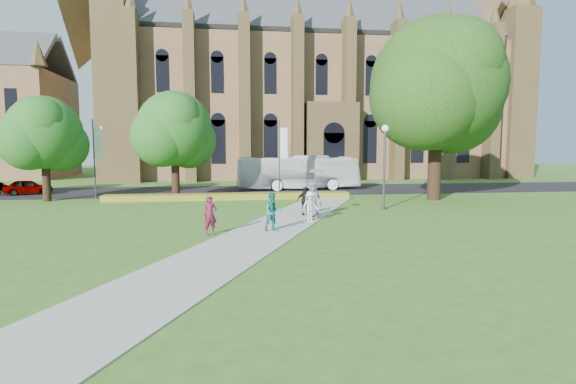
{
  "coord_description": "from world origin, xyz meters",
  "views": [
    {
      "loc": [
        -2.31,
        -20.21,
        3.84
      ],
      "look_at": [
        0.85,
        2.19,
        1.6
      ],
      "focal_mm": 28.0,
      "sensor_mm": 36.0,
      "label": 1
    }
  ],
  "objects": [
    {
      "name": "ground",
      "position": [
        0.0,
        0.0,
        0.0
      ],
      "size": [
        160.0,
        160.0,
        0.0
      ],
      "primitive_type": "plane",
      "color": "#30671E",
      "rests_on": "ground"
    },
    {
      "name": "road",
      "position": [
        0.0,
        20.0,
        0.01
      ],
      "size": [
        160.0,
        10.0,
        0.02
      ],
      "primitive_type": "cube",
      "color": "black",
      "rests_on": "ground"
    },
    {
      "name": "footpath",
      "position": [
        0.0,
        1.0,
        0.02
      ],
      "size": [
        15.58,
        28.54,
        0.04
      ],
      "primitive_type": "cube",
      "rotation": [
        0.0,
        0.0,
        -0.44
      ],
      "color": "#B2B2A8",
      "rests_on": "ground"
    },
    {
      "name": "flower_hedge",
      "position": [
        -2.0,
        13.2,
        0.23
      ],
      "size": [
        18.0,
        1.4,
        0.45
      ],
      "primitive_type": "cube",
      "color": "#AA8E22",
      "rests_on": "ground"
    },
    {
      "name": "cathedral",
      "position": [
        10.0,
        39.73,
        12.98
      ],
      "size": [
        52.6,
        18.25,
        28.0
      ],
      "color": "olive",
      "rests_on": "ground"
    },
    {
      "name": "streetlamp",
      "position": [
        7.5,
        6.5,
        3.3
      ],
      "size": [
        0.44,
        0.44,
        5.24
      ],
      "color": "#38383D",
      "rests_on": "ground"
    },
    {
      "name": "large_tree",
      "position": [
        13.0,
        11.0,
        8.37
      ],
      "size": [
        9.6,
        9.6,
        13.2
      ],
      "color": "#332114",
      "rests_on": "ground"
    },
    {
      "name": "street_tree_0",
      "position": [
        -15.0,
        14.0,
        4.87
      ],
      "size": [
        5.2,
        5.2,
        7.5
      ],
      "color": "#332114",
      "rests_on": "ground"
    },
    {
      "name": "street_tree_1",
      "position": [
        -6.0,
        14.5,
        5.22
      ],
      "size": [
        5.6,
        5.6,
        8.05
      ],
      "color": "#332114",
      "rests_on": "ground"
    },
    {
      "name": "banner_pole_0",
      "position": [
        2.11,
        15.2,
        3.39
      ],
      "size": [
        0.7,
        0.1,
        6.0
      ],
      "color": "#38383D",
      "rests_on": "ground"
    },
    {
      "name": "banner_pole_1",
      "position": [
        -11.89,
        15.2,
        3.39
      ],
      "size": [
        0.7,
        0.1,
        6.0
      ],
      "color": "#38383D",
      "rests_on": "ground"
    },
    {
      "name": "tour_coach",
      "position": [
        4.35,
        20.25,
        1.57
      ],
      "size": [
        11.28,
        3.19,
        3.11
      ],
      "primitive_type": "imported",
      "rotation": [
        0.0,
        0.0,
        1.62
      ],
      "color": "silver",
      "rests_on": "road"
    },
    {
      "name": "car_0",
      "position": [
        -18.26,
        18.94,
        0.64
      ],
      "size": [
        3.89,
        2.57,
        1.23
      ],
      "primitive_type": "imported",
      "rotation": [
        0.0,
        0.0,
        1.91
      ],
      "color": "gray",
      "rests_on": "road"
    },
    {
      "name": "pedestrian_0",
      "position": [
        -2.97,
        -0.43,
        0.89
      ],
      "size": [
        0.72,
        0.59,
        1.69
      ],
      "primitive_type": "imported",
      "rotation": [
        0.0,
        0.0,
        0.33
      ],
      "color": "maroon",
      "rests_on": "footpath"
    },
    {
      "name": "pedestrian_1",
      "position": [
        -0.15,
        -0.04,
        0.92
      ],
      "size": [
        0.99,
        0.86,
        1.75
      ],
      "primitive_type": "imported",
      "rotation": [
        0.0,
        0.0,
        0.26
      ],
      "color": "#156D66",
      "rests_on": "footpath"
    },
    {
      "name": "pedestrian_2",
      "position": [
        2.04,
        2.39,
        0.82
      ],
      "size": [
        1.14,
        0.89,
        1.55
      ],
      "primitive_type": "imported",
      "rotation": [
        0.0,
        0.0,
        0.36
      ],
      "color": "silver",
      "rests_on": "footpath"
    },
    {
      "name": "pedestrian_3",
      "position": [
        2.15,
        4.63,
        0.83
      ],
      "size": [
        0.97,
        0.49,
        1.59
      ],
      "primitive_type": "imported",
      "rotation": [
        0.0,
        0.0,
        0.11
      ],
      "color": "black",
      "rests_on": "footpath"
    },
    {
      "name": "pedestrian_4",
      "position": [
        2.46,
        3.84,
        1.0
      ],
      "size": [
        0.94,
        0.62,
        1.92
      ],
      "primitive_type": "imported",
      "rotation": [
        0.0,
        0.0,
        0.01
      ],
      "color": "slate",
      "rests_on": "footpath"
    },
    {
      "name": "parasol",
      "position": [
        2.64,
        3.94,
        2.28
      ],
      "size": [
        0.92,
        0.92,
        0.63
      ],
      "primitive_type": "imported",
      "rotation": [
        0.0,
        0.0,
        0.35
      ],
      "color": "#E19FAE",
      "rests_on": "pedestrian_4"
    }
  ]
}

